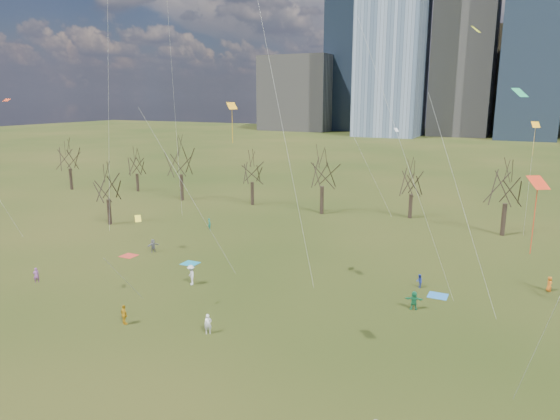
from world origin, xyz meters
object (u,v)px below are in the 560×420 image
at_px(blanket_teal, 190,263).
at_px(person_4, 124,315).
at_px(person_1, 208,324).
at_px(blanket_navy, 438,296).
at_px(blanket_crimson, 129,256).

height_order(blanket_teal, person_4, person_4).
relative_size(blanket_teal, person_1, 1.09).
xyz_separation_m(blanket_navy, person_1, (-13.65, -14.34, 0.72)).
height_order(blanket_crimson, person_4, person_4).
bearing_deg(person_4, blanket_navy, -120.90).
bearing_deg(blanket_teal, person_1, -49.34).
bearing_deg(blanket_navy, person_4, -141.71).
height_order(blanket_teal, blanket_navy, same).
xyz_separation_m(blanket_teal, person_1, (10.30, -12.00, 0.72)).
height_order(blanket_navy, person_1, person_1).
xyz_separation_m(blanket_navy, person_4, (-20.07, -15.85, 0.74)).
xyz_separation_m(person_1, person_4, (-6.42, -1.50, 0.03)).
xyz_separation_m(blanket_navy, blanket_crimson, (-31.31, -3.19, 0.00)).
relative_size(blanket_navy, person_1, 1.09).
bearing_deg(person_1, blanket_navy, 10.95).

